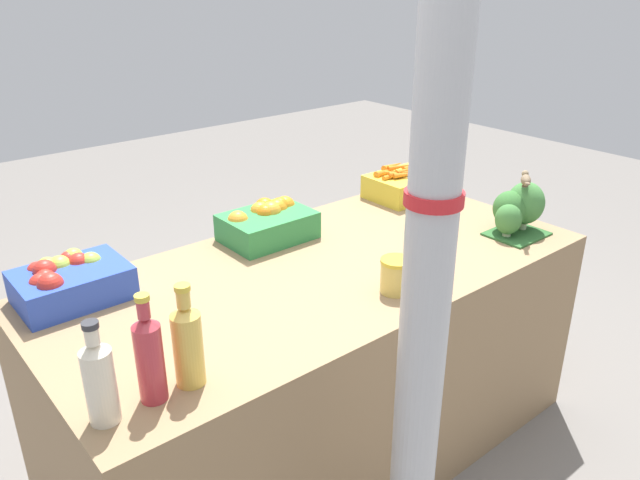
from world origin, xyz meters
name	(u,v)px	position (x,y,z in m)	size (l,w,h in m)	color
ground_plane	(320,444)	(0.00, 0.00, 0.00)	(10.00, 10.00, 0.00)	slate
market_table	(320,361)	(0.00, 0.00, 0.40)	(1.93, 0.92, 0.79)	#937551
support_pole	(430,249)	(-0.29, -0.72, 1.19)	(0.13, 0.13, 2.38)	#B7BABF
apple_crate	(68,281)	(-0.75, 0.32, 0.86)	(0.33, 0.24, 0.14)	#2847B7
orange_crate	(268,221)	(0.01, 0.32, 0.86)	(0.33, 0.24, 0.14)	#2D8442
carrot_crate	(405,184)	(0.76, 0.31, 0.85)	(0.33, 0.24, 0.14)	gold
broccoli_pile	(517,209)	(0.78, -0.26, 0.89)	(0.24, 0.19, 0.20)	#2D602D
juice_bottle_cloudy	(100,380)	(-0.89, -0.30, 0.90)	(0.07, 0.07, 0.26)	beige
juice_bottle_ruby	(149,356)	(-0.77, -0.30, 0.91)	(0.07, 0.07, 0.28)	#B2333D
juice_bottle_golden	(188,343)	(-0.67, -0.30, 0.91)	(0.07, 0.07, 0.28)	gold
pickle_jar	(396,275)	(0.07, -0.30, 0.85)	(0.10, 0.10, 0.11)	#DBBC56
sparrow_bird	(526,179)	(0.77, -0.28, 1.02)	(0.11, 0.09, 0.05)	#4C3D2D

